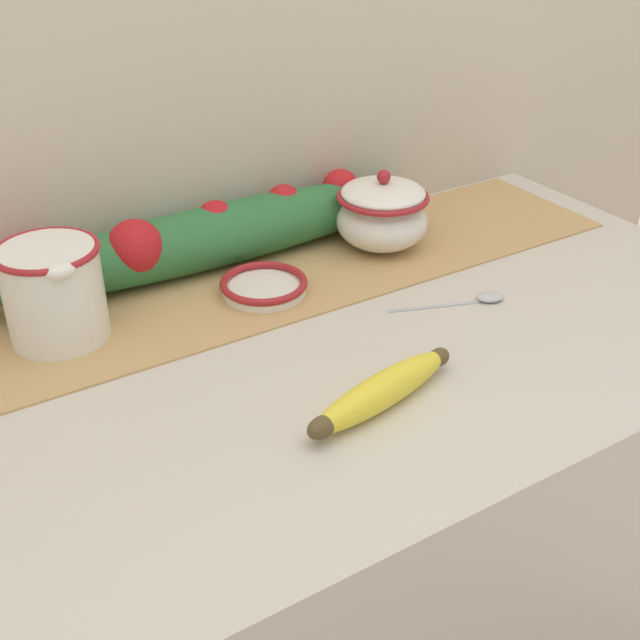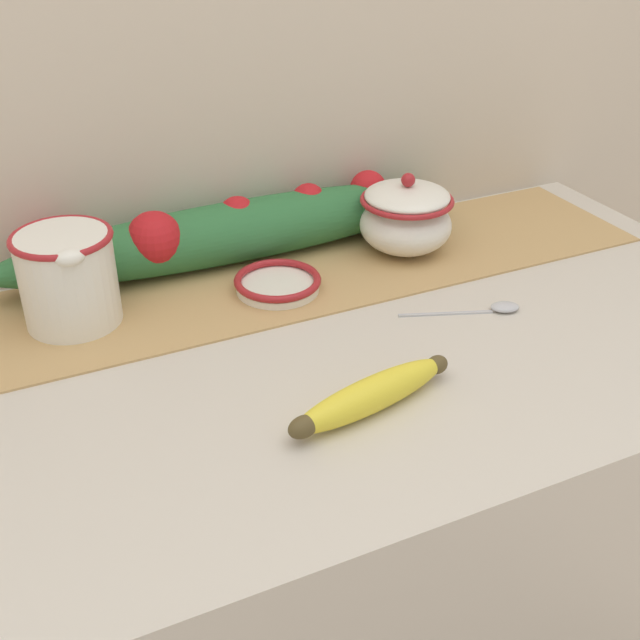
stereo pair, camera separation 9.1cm
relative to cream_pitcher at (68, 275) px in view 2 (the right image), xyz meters
name	(u,v)px [view 2 (the right image)]	position (x,y,z in m)	size (l,w,h in m)	color
countertop	(318,597)	(0.25, -0.18, -0.50)	(1.24, 0.62, 0.87)	beige
back_wall	(209,14)	(0.25, 0.15, 0.26)	(2.04, 0.04, 2.40)	beige
table_runner	(261,282)	(0.25, 0.00, -0.06)	(1.14, 0.24, 0.00)	tan
cream_pitcher	(68,275)	(0.00, 0.00, 0.00)	(0.12, 0.14, 0.12)	white
sugar_bowl	(406,217)	(0.48, 0.00, -0.01)	(0.13, 0.13, 0.12)	white
small_dish	(278,283)	(0.26, -0.04, -0.05)	(0.12, 0.12, 0.02)	white
banana	(373,395)	(0.25, -0.32, -0.05)	(0.21, 0.08, 0.04)	yellow
spoon	(496,308)	(0.49, -0.20, -0.06)	(0.15, 0.07, 0.01)	#B7B7BC
poinsettia_garland	(229,230)	(0.23, 0.08, -0.02)	(0.69, 0.10, 0.10)	#2D6B38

